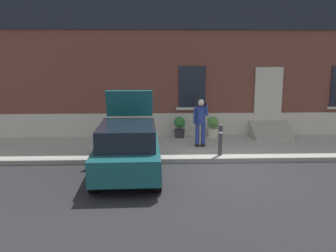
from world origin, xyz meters
TOP-DOWN VIEW (x-y plane):
  - ground_plane at (0.00, 0.00)m, footprint 80.00×80.00m
  - sidewalk at (0.00, 2.80)m, footprint 24.00×3.60m
  - curb_edge at (0.00, 0.94)m, footprint 24.00×0.12m
  - building_facade at (0.01, 5.29)m, footprint 24.00×1.52m
  - entrance_stoop at (2.72, 4.12)m, footprint 1.57×1.28m
  - hatchback_car_teal at (-2.81, -0.20)m, footprint 1.88×4.11m
  - bollard_near_person at (0.14, 1.35)m, footprint 0.15×0.15m
  - person_on_phone at (-0.37, 2.54)m, footprint 0.51×0.48m
  - planter_terracotta at (-3.68, 3.93)m, footprint 0.44×0.44m
  - planter_charcoal at (-1.01, 4.19)m, footprint 0.44×0.44m
  - planter_cream at (0.37, 4.20)m, footprint 0.44×0.44m

SIDE VIEW (x-z plane):
  - ground_plane at x=0.00m, z-range 0.00..0.00m
  - sidewalk at x=0.00m, z-range 0.00..0.15m
  - curb_edge at x=0.00m, z-range 0.00..0.15m
  - entrance_stoop at x=2.72m, z-range 0.07..0.71m
  - planter_terracotta at x=-3.68m, z-range 0.18..1.04m
  - planter_charcoal at x=-1.01m, z-range 0.18..1.04m
  - planter_cream at x=0.37m, z-range 0.18..1.04m
  - bollard_near_person at x=0.14m, z-range 0.19..1.24m
  - hatchback_car_teal at x=-2.81m, z-range -0.37..1.97m
  - person_on_phone at x=-0.37m, z-range 0.28..2.03m
  - building_facade at x=0.01m, z-range -0.02..7.48m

